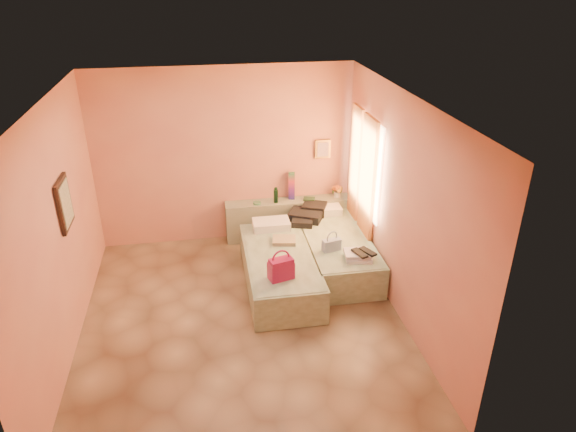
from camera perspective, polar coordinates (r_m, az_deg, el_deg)
name	(u,v)px	position (r m, az deg, el deg)	size (l,w,h in m)	color
ground	(242,318)	(6.75, -5.08, -11.22)	(4.50, 4.50, 0.00)	tan
room_walls	(249,171)	(6.39, -4.36, 4.95)	(4.02, 4.51, 2.81)	#E9A37C
headboard_ledge	(288,218)	(8.47, 0.05, -0.25)	(2.05, 0.30, 0.65)	gray
bed_left	(280,270)	(7.22, -0.91, -5.98)	(0.90, 2.00, 0.50)	#B7D3A9
bed_right	(335,251)	(7.70, 5.28, -3.87)	(0.90, 2.00, 0.50)	#B7D3A9
water_bottle	(276,195)	(8.20, -1.36, 2.31)	(0.07, 0.07, 0.25)	#133520
rainbow_box	(292,186)	(8.31, 0.41, 3.38)	(0.10, 0.10, 0.45)	#AA144C
small_dish	(257,203)	(8.21, -3.47, 1.45)	(0.13, 0.13, 0.03)	#539965
green_book	(309,199)	(8.35, 2.36, 1.91)	(0.18, 0.13, 0.03)	#284B2B
flower_vase	(337,190)	(8.43, 5.49, 2.87)	(0.19, 0.19, 0.25)	beige
magenta_handbag	(281,268)	(6.50, -0.78, -5.84)	(0.31, 0.18, 0.29)	#AA144C
khaki_garment	(284,240)	(7.37, -0.44, -2.72)	(0.33, 0.26, 0.06)	tan
clothes_pile	(309,214)	(8.02, 2.30, 0.21)	(0.54, 0.54, 0.16)	black
blue_handbag	(332,245)	(7.17, 4.88, -3.22)	(0.26, 0.11, 0.17)	#385786
towel_stack	(358,256)	(7.02, 7.84, -4.38)	(0.35, 0.30, 0.10)	white
sandal_pair	(364,253)	(6.97, 8.44, -4.06)	(0.20, 0.26, 0.03)	black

